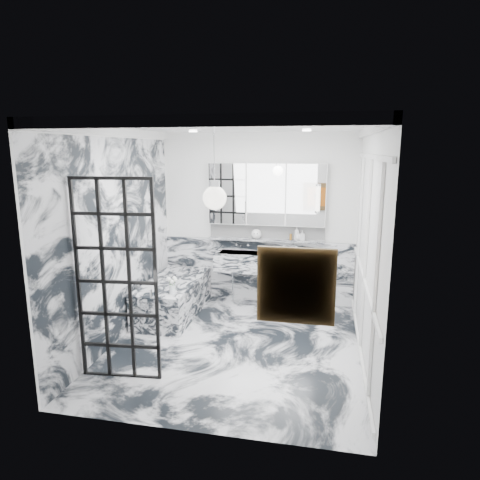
% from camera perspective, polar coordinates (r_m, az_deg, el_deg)
% --- Properties ---
extents(floor, '(3.60, 3.60, 0.00)m').
position_cam_1_polar(floor, '(5.80, -0.63, -13.87)').
color(floor, silver).
rests_on(floor, ground).
extents(ceiling, '(3.60, 3.60, 0.00)m').
position_cam_1_polar(ceiling, '(5.23, -0.70, 14.96)').
color(ceiling, white).
rests_on(ceiling, wall_back).
extents(wall_back, '(3.60, 0.00, 3.60)m').
position_cam_1_polar(wall_back, '(7.08, 2.39, 2.81)').
color(wall_back, white).
rests_on(wall_back, floor).
extents(wall_front, '(3.60, 0.00, 3.60)m').
position_cam_1_polar(wall_front, '(3.66, -6.59, -6.08)').
color(wall_front, white).
rests_on(wall_front, floor).
extents(wall_left, '(0.00, 3.60, 3.60)m').
position_cam_1_polar(wall_left, '(5.88, -16.10, 0.44)').
color(wall_left, white).
rests_on(wall_left, floor).
extents(wall_right, '(0.00, 3.60, 3.60)m').
position_cam_1_polar(wall_right, '(5.25, 16.68, -0.94)').
color(wall_right, white).
rests_on(wall_right, floor).
extents(marble_clad_back, '(3.18, 0.05, 1.05)m').
position_cam_1_polar(marble_clad_back, '(7.25, 2.29, -4.07)').
color(marble_clad_back, silver).
rests_on(marble_clad_back, floor).
extents(marble_clad_left, '(0.02, 3.56, 2.68)m').
position_cam_1_polar(marble_clad_left, '(5.88, -15.93, -0.14)').
color(marble_clad_left, silver).
rests_on(marble_clad_left, floor).
extents(panel_molding, '(0.03, 3.40, 2.30)m').
position_cam_1_polar(panel_molding, '(5.27, 16.40, -1.99)').
color(panel_molding, white).
rests_on(panel_molding, floor).
extents(soap_bottle_a, '(0.10, 0.10, 0.22)m').
position_cam_1_polar(soap_bottle_a, '(6.96, 7.57, 0.88)').
color(soap_bottle_a, '#8C5919').
rests_on(soap_bottle_a, ledge).
extents(soap_bottle_b, '(0.09, 0.09, 0.16)m').
position_cam_1_polar(soap_bottle_b, '(6.96, 8.29, 0.61)').
color(soap_bottle_b, '#4C4C51').
rests_on(soap_bottle_b, ledge).
extents(soap_bottle_c, '(0.14, 0.14, 0.15)m').
position_cam_1_polar(soap_bottle_c, '(6.96, 7.76, 0.58)').
color(soap_bottle_c, silver).
rests_on(soap_bottle_c, ledge).
extents(face_pot, '(0.17, 0.17, 0.17)m').
position_cam_1_polar(face_pot, '(7.03, 2.21, 0.80)').
color(face_pot, white).
rests_on(face_pot, ledge).
extents(amber_bottle, '(0.04, 0.04, 0.10)m').
position_cam_1_polar(amber_bottle, '(6.97, 6.76, 0.42)').
color(amber_bottle, '#8C5919').
rests_on(amber_bottle, ledge).
extents(flower_vase, '(0.08, 0.08, 0.12)m').
position_cam_1_polar(flower_vase, '(6.09, -9.01, -6.53)').
color(flower_vase, silver).
rests_on(flower_vase, bathtub).
extents(crittall_door, '(0.88, 0.11, 2.24)m').
position_cam_1_polar(crittall_door, '(4.85, -16.13, -5.39)').
color(crittall_door, black).
rests_on(crittall_door, floor).
extents(artwork, '(0.54, 0.05, 0.54)m').
position_cam_1_polar(artwork, '(3.52, 7.48, -6.08)').
color(artwork, '#C95C14').
rests_on(artwork, wall_front).
extents(pendant_light, '(0.23, 0.23, 0.23)m').
position_cam_1_polar(pendant_light, '(4.18, -3.40, 5.62)').
color(pendant_light, white).
rests_on(pendant_light, ceiling).
extents(trough_sink, '(1.60, 0.45, 0.30)m').
position_cam_1_polar(trough_sink, '(6.96, 3.24, -3.01)').
color(trough_sink, silver).
rests_on(trough_sink, wall_back).
extents(ledge, '(1.90, 0.14, 0.04)m').
position_cam_1_polar(ledge, '(7.04, 3.47, 0.01)').
color(ledge, silver).
rests_on(ledge, wall_back).
extents(subway_tile, '(1.90, 0.03, 0.23)m').
position_cam_1_polar(subway_tile, '(7.07, 3.55, 1.18)').
color(subway_tile, white).
rests_on(subway_tile, wall_back).
extents(mirror_cabinet, '(1.90, 0.16, 1.00)m').
position_cam_1_polar(mirror_cabinet, '(6.93, 3.55, 6.10)').
color(mirror_cabinet, white).
rests_on(mirror_cabinet, wall_back).
extents(sconce_left, '(0.07, 0.07, 0.40)m').
position_cam_1_polar(sconce_left, '(7.00, -3.26, 5.83)').
color(sconce_left, white).
rests_on(sconce_left, mirror_cabinet).
extents(sconce_right, '(0.07, 0.07, 0.40)m').
position_cam_1_polar(sconce_right, '(6.78, 10.35, 5.45)').
color(sconce_right, white).
rests_on(sconce_right, mirror_cabinet).
extents(bathtub, '(0.75, 1.65, 0.55)m').
position_cam_1_polar(bathtub, '(6.80, -8.85, -7.52)').
color(bathtub, silver).
rests_on(bathtub, floor).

